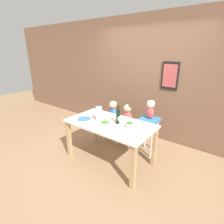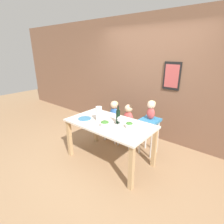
{
  "view_description": "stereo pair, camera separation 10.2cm",
  "coord_description": "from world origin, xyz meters",
  "px_view_note": "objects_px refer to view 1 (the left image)",
  "views": [
    {
      "loc": [
        1.74,
        -2.22,
        1.98
      ],
      "look_at": [
        0.0,
        0.06,
        0.95
      ],
      "focal_mm": 28.0,
      "sensor_mm": 36.0,
      "label": 1
    },
    {
      "loc": [
        1.82,
        -2.16,
        1.98
      ],
      "look_at": [
        0.0,
        0.06,
        0.95
      ],
      "focal_mm": 28.0,
      "sensor_mm": 36.0,
      "label": 2
    }
  ],
  "objects_px": {
    "wine_glass_near": "(120,119)",
    "salad_bowl_large": "(105,124)",
    "chair_far_left": "(113,124)",
    "chair_far_center": "(127,129)",
    "person_baby_right": "(150,107)",
    "person_child_left": "(113,110)",
    "paper_towel_roll": "(99,114)",
    "salad_bowl_small": "(130,125)",
    "chair_right_highchair": "(149,126)",
    "person_child_center": "(127,114)",
    "dinner_plate_back_left": "(102,114)",
    "wine_bottle": "(118,116)",
    "dinner_plate_front_left": "(84,119)"
  },
  "relations": [
    {
      "from": "wine_glass_near",
      "to": "salad_bowl_large",
      "type": "height_order",
      "value": "wine_glass_near"
    },
    {
      "from": "chair_far_left",
      "to": "salad_bowl_large",
      "type": "relative_size",
      "value": 2.78
    },
    {
      "from": "chair_far_center",
      "to": "person_baby_right",
      "type": "height_order",
      "value": "person_baby_right"
    },
    {
      "from": "chair_far_left",
      "to": "person_baby_right",
      "type": "relative_size",
      "value": 1.23
    },
    {
      "from": "person_child_left",
      "to": "salad_bowl_large",
      "type": "height_order",
      "value": "person_child_left"
    },
    {
      "from": "paper_towel_roll",
      "to": "wine_glass_near",
      "type": "relative_size",
      "value": 1.58
    },
    {
      "from": "chair_far_center",
      "to": "paper_towel_roll",
      "type": "height_order",
      "value": "paper_towel_roll"
    },
    {
      "from": "chair_far_left",
      "to": "wine_glass_near",
      "type": "xyz_separation_m",
      "value": [
        0.65,
        -0.68,
        0.51
      ]
    },
    {
      "from": "wine_glass_near",
      "to": "salad_bowl_small",
      "type": "relative_size",
      "value": 1.26
    },
    {
      "from": "chair_far_left",
      "to": "wine_glass_near",
      "type": "height_order",
      "value": "wine_glass_near"
    },
    {
      "from": "salad_bowl_small",
      "to": "person_baby_right",
      "type": "bearing_deg",
      "value": 85.04
    },
    {
      "from": "person_child_left",
      "to": "salad_bowl_small",
      "type": "relative_size",
      "value": 3.61
    },
    {
      "from": "chair_right_highchair",
      "to": "paper_towel_roll",
      "type": "bearing_deg",
      "value": -131.08
    },
    {
      "from": "person_child_center",
      "to": "dinner_plate_back_left",
      "type": "xyz_separation_m",
      "value": [
        -0.3,
        -0.45,
        0.06
      ]
    },
    {
      "from": "person_baby_right",
      "to": "dinner_plate_back_left",
      "type": "bearing_deg",
      "value": -150.47
    },
    {
      "from": "chair_right_highchair",
      "to": "person_child_center",
      "type": "height_order",
      "value": "person_child_center"
    },
    {
      "from": "chair_far_left",
      "to": "salad_bowl_small",
      "type": "xyz_separation_m",
      "value": [
        0.82,
        -0.63,
        0.44
      ]
    },
    {
      "from": "wine_bottle",
      "to": "dinner_plate_back_left",
      "type": "height_order",
      "value": "wine_bottle"
    },
    {
      "from": "person_child_center",
      "to": "chair_far_left",
      "type": "bearing_deg",
      "value": -179.74
    },
    {
      "from": "person_child_left",
      "to": "chair_far_left",
      "type": "bearing_deg",
      "value": -90.0
    },
    {
      "from": "chair_right_highchair",
      "to": "wine_glass_near",
      "type": "distance_m",
      "value": 0.78
    },
    {
      "from": "chair_far_left",
      "to": "wine_bottle",
      "type": "xyz_separation_m",
      "value": [
        0.57,
        -0.6,
        0.52
      ]
    },
    {
      "from": "person_baby_right",
      "to": "salad_bowl_large",
      "type": "distance_m",
      "value": 0.95
    },
    {
      "from": "paper_towel_roll",
      "to": "person_child_center",
      "type": "bearing_deg",
      "value": 79.41
    },
    {
      "from": "chair_far_left",
      "to": "dinner_plate_back_left",
      "type": "relative_size",
      "value": 1.89
    },
    {
      "from": "person_child_center",
      "to": "dinner_plate_back_left",
      "type": "height_order",
      "value": "person_child_center"
    },
    {
      "from": "person_baby_right",
      "to": "chair_far_center",
      "type": "bearing_deg",
      "value": -179.75
    },
    {
      "from": "person_child_center",
      "to": "person_baby_right",
      "type": "xyz_separation_m",
      "value": [
        0.5,
        0.0,
        0.25
      ]
    },
    {
      "from": "chair_far_left",
      "to": "chair_right_highchair",
      "type": "bearing_deg",
      "value": -0.0
    },
    {
      "from": "person_child_center",
      "to": "dinner_plate_front_left",
      "type": "relative_size",
      "value": 2.02
    },
    {
      "from": "person_child_center",
      "to": "salad_bowl_large",
      "type": "height_order",
      "value": "person_child_center"
    },
    {
      "from": "salad_bowl_small",
      "to": "paper_towel_roll",
      "type": "bearing_deg",
      "value": -170.36
    },
    {
      "from": "chair_right_highchair",
      "to": "dinner_plate_back_left",
      "type": "height_order",
      "value": "dinner_plate_back_left"
    },
    {
      "from": "person_child_left",
      "to": "dinner_plate_back_left",
      "type": "relative_size",
      "value": 2.02
    },
    {
      "from": "salad_bowl_small",
      "to": "dinner_plate_front_left",
      "type": "xyz_separation_m",
      "value": [
        -0.86,
        -0.2,
        -0.04
      ]
    },
    {
      "from": "wine_bottle",
      "to": "chair_far_left",
      "type": "bearing_deg",
      "value": 133.37
    },
    {
      "from": "wine_glass_near",
      "to": "salad_bowl_large",
      "type": "xyz_separation_m",
      "value": [
        -0.17,
        -0.17,
        -0.07
      ]
    },
    {
      "from": "wine_bottle",
      "to": "salad_bowl_small",
      "type": "relative_size",
      "value": 2.41
    },
    {
      "from": "person_child_center",
      "to": "wine_bottle",
      "type": "relative_size",
      "value": 1.5
    },
    {
      "from": "chair_far_left",
      "to": "wine_bottle",
      "type": "distance_m",
      "value": 0.97
    },
    {
      "from": "chair_right_highchair",
      "to": "paper_towel_roll",
      "type": "height_order",
      "value": "paper_towel_roll"
    },
    {
      "from": "person_child_left",
      "to": "dinner_plate_front_left",
      "type": "bearing_deg",
      "value": -92.23
    },
    {
      "from": "chair_right_highchair",
      "to": "person_baby_right",
      "type": "bearing_deg",
      "value": 90.0
    },
    {
      "from": "wine_glass_near",
      "to": "salad_bowl_small",
      "type": "distance_m",
      "value": 0.19
    },
    {
      "from": "dinner_plate_front_left",
      "to": "paper_towel_roll",
      "type": "bearing_deg",
      "value": 20.1
    },
    {
      "from": "chair_far_center",
      "to": "salad_bowl_large",
      "type": "height_order",
      "value": "salad_bowl_large"
    },
    {
      "from": "chair_far_left",
      "to": "paper_towel_roll",
      "type": "height_order",
      "value": "paper_towel_roll"
    },
    {
      "from": "salad_bowl_large",
      "to": "wine_glass_near",
      "type": "bearing_deg",
      "value": 43.79
    },
    {
      "from": "chair_right_highchair",
      "to": "person_child_left",
      "type": "bearing_deg",
      "value": 179.89
    },
    {
      "from": "salad_bowl_small",
      "to": "person_child_center",
      "type": "bearing_deg",
      "value": 125.1
    }
  ]
}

